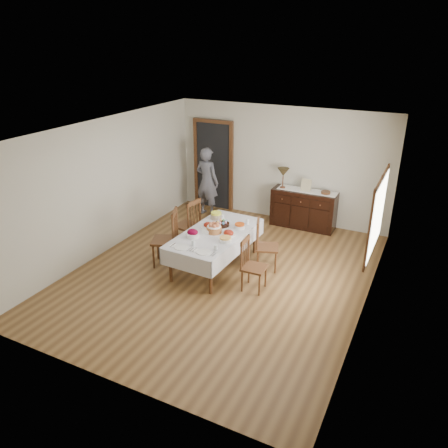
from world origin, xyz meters
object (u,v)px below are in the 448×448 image
at_px(dining_table, 215,237).
at_px(chair_left_near, 168,237).
at_px(chair_right_far, 265,244).
at_px(person, 207,179).
at_px(table_lamp, 283,173).
at_px(sideboard, 303,209).
at_px(chair_left_far, 189,223).
at_px(chair_right_near, 252,264).

height_order(dining_table, chair_left_near, chair_left_near).
bearing_deg(chair_right_far, person, 30.14).
distance_m(dining_table, chair_right_far, 0.91).
bearing_deg(dining_table, table_lamp, 83.25).
bearing_deg(sideboard, chair_left_far, -130.82).
xyz_separation_m(chair_left_near, sideboard, (1.75, 2.82, -0.12)).
bearing_deg(dining_table, sideboard, 72.56).
relative_size(chair_left_near, sideboard, 0.77).
distance_m(dining_table, person, 2.62).
height_order(sideboard, person, person).
height_order(chair_left_near, chair_right_near, chair_left_near).
xyz_separation_m(chair_left_near, chair_right_near, (1.74, -0.11, -0.09)).
distance_m(chair_right_far, person, 2.92).
height_order(chair_right_near, chair_right_far, chair_right_far).
xyz_separation_m(dining_table, chair_left_far, (-0.84, 0.47, -0.08)).
height_order(chair_left_far, chair_right_near, chair_left_far).
bearing_deg(chair_left_near, person, 169.80).
xyz_separation_m(chair_left_far, sideboard, (1.76, 2.03, -0.10)).
bearing_deg(sideboard, chair_right_far, -91.99).
bearing_deg(dining_table, person, 124.19).
height_order(dining_table, sideboard, sideboard).
relative_size(chair_right_near, table_lamp, 2.00).
xyz_separation_m(chair_right_near, sideboard, (0.01, 2.93, -0.04)).
bearing_deg(table_lamp, chair_left_near, -113.99).
bearing_deg(table_lamp, person, -171.74).
bearing_deg(chair_right_far, sideboard, -21.32).
height_order(chair_right_near, person, person).
bearing_deg(person, sideboard, -164.88).
distance_m(sideboard, table_lamp, 0.93).
bearing_deg(chair_left_near, chair_right_near, 64.31).
distance_m(chair_left_far, table_lamp, 2.46).
relative_size(chair_left_far, chair_right_far, 1.07).
relative_size(dining_table, table_lamp, 4.49).
bearing_deg(dining_table, chair_left_near, -156.77).
distance_m(chair_left_near, person, 2.60).
height_order(dining_table, chair_left_far, chair_left_far).
bearing_deg(table_lamp, dining_table, -99.37).
bearing_deg(person, dining_table, 129.44).
relative_size(chair_right_near, chair_right_far, 0.95).
height_order(chair_left_near, chair_left_far, chair_left_near).
distance_m(person, table_lamp, 1.82).
bearing_deg(person, chair_left_near, 109.71).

